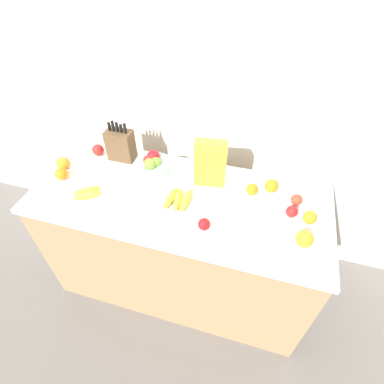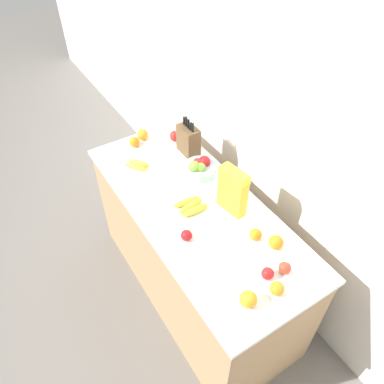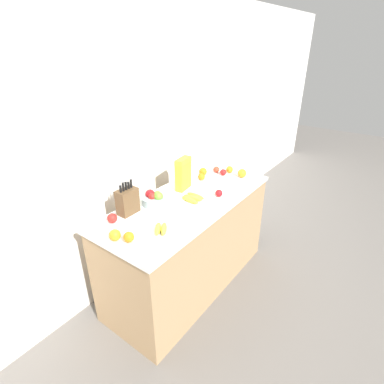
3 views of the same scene
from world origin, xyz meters
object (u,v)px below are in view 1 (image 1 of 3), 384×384
object	(u,v)px
banana_bunch_right	(178,199)
orange_front_right	(272,186)
banana_bunch_left	(87,193)
orange_by_cereal	(310,217)
knife_block	(121,145)
orange_mid_left	(63,163)
apple_rear	(292,211)
orange_front_center	(252,189)
fruit_bowl	(152,164)
cereal_box	(210,162)
apple_leftmost	(204,224)
apple_near_bananas	(297,200)
orange_mid_right	(304,239)
orange_near_bowl	(61,174)
apple_rightmost	(98,150)

from	to	relation	value
banana_bunch_right	orange_front_right	size ratio (longest dim) A/B	2.30
banana_bunch_left	orange_by_cereal	bearing A→B (deg)	7.05
knife_block	orange_mid_left	size ratio (longest dim) A/B	3.83
apple_rear	orange_front_center	bearing A→B (deg)	154.67
banana_bunch_right	orange_by_cereal	bearing A→B (deg)	4.20
orange_by_cereal	fruit_bowl	bearing A→B (deg)	169.76
orange_by_cereal	orange_front_center	size ratio (longest dim) A/B	1.04
orange_by_cereal	cereal_box	bearing A→B (deg)	165.25
apple_leftmost	orange_front_right	size ratio (longest dim) A/B	0.80
apple_near_bananas	orange_front_right	xyz separation A→B (m)	(-0.15, 0.07, 0.01)
banana_bunch_left	banana_bunch_right	size ratio (longest dim) A/B	0.95
knife_block	orange_mid_left	xyz separation A→B (m)	(-0.31, -0.20, -0.07)
orange_mid_right	orange_by_cereal	distance (m)	0.16
cereal_box	apple_near_bananas	bearing A→B (deg)	-12.83
apple_leftmost	cereal_box	bearing A→B (deg)	99.43
orange_near_bowl	orange_front_right	xyz separation A→B (m)	(1.24, 0.25, 0.00)
apple_leftmost	orange_near_bowl	size ratio (longest dim) A/B	0.87
apple_rightmost	orange_mid_left	bearing A→B (deg)	-125.51
apple_rightmost	orange_near_bowl	xyz separation A→B (m)	(-0.09, -0.28, -0.00)
banana_bunch_right	apple_rightmost	bearing A→B (deg)	157.38
orange_by_cereal	orange_front_center	world-z (taller)	orange_by_cereal
apple_rightmost	orange_near_bowl	distance (m)	0.30
fruit_bowl	orange_near_bowl	xyz separation A→B (m)	(-0.50, -0.23, -0.01)
orange_mid_right	orange_front_center	distance (m)	0.41
banana_bunch_right	banana_bunch_left	bearing A→B (deg)	-169.12
orange_near_bowl	orange_by_cereal	bearing A→B (deg)	2.47
apple_rear	apple_leftmost	bearing A→B (deg)	-153.20
banana_bunch_right	orange_near_bowl	xyz separation A→B (m)	(-0.74, -0.01, 0.02)
apple_rightmost	apple_leftmost	size ratio (longest dim) A/B	1.18
apple_rightmost	orange_by_cereal	bearing A→B (deg)	-9.12
apple_near_bananas	orange_mid_right	size ratio (longest dim) A/B	0.74
fruit_bowl	knife_block	bearing A→B (deg)	166.30
cereal_box	orange_mid_left	bearing A→B (deg)	179.08
orange_by_cereal	orange_mid_left	bearing A→B (deg)	178.99
knife_block	apple_leftmost	size ratio (longest dim) A/B	4.82
banana_bunch_right	orange_mid_right	bearing A→B (deg)	-8.80
banana_bunch_left	orange_by_cereal	xyz separation A→B (m)	(1.23, 0.15, 0.02)
orange_front_center	orange_mid_left	bearing A→B (deg)	-174.99
cereal_box	orange_front_center	xyz separation A→B (m)	(0.26, -0.02, -0.13)
apple_near_bananas	orange_near_bowl	distance (m)	1.39
banana_bunch_right	apple_rear	xyz separation A→B (m)	(0.62, 0.07, 0.01)
knife_block	cereal_box	size ratio (longest dim) A/B	1.05
apple_near_bananas	fruit_bowl	bearing A→B (deg)	176.40
apple_leftmost	orange_near_bowl	bearing A→B (deg)	171.81
banana_bunch_left	orange_front_center	world-z (taller)	orange_front_center
fruit_bowl	apple_rightmost	world-z (taller)	fruit_bowl
fruit_bowl	orange_mid_right	size ratio (longest dim) A/B	2.48
cereal_box	apple_rear	bearing A→B (deg)	-23.95
cereal_box	orange_mid_left	size ratio (longest dim) A/B	3.63
knife_block	orange_mid_left	bearing A→B (deg)	-146.63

